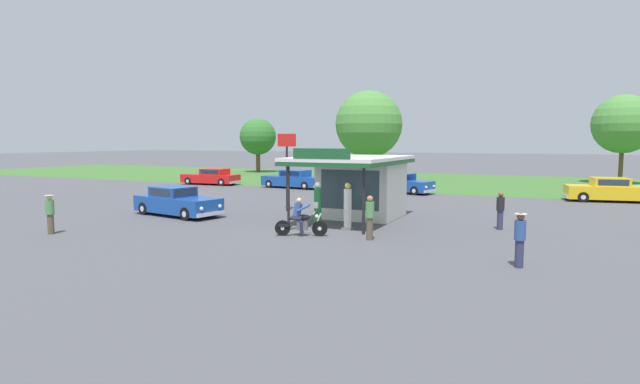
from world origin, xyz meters
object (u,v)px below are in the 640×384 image
at_px(gas_pump_nearside, 318,207).
at_px(bystander_leaning_by_kiosk, 370,217).
at_px(parked_car_back_row_centre_left, 211,177).
at_px(bystander_strolling_foreground, 520,238).
at_px(bystander_chatting_near_pumps, 500,210).
at_px(parked_car_back_row_far_left, 611,191).
at_px(bystander_admiring_sedan, 50,213).
at_px(roadside_pole_sign, 287,158).
at_px(motorcycle_with_rider, 300,220).
at_px(gas_pump_offside, 348,208).
at_px(featured_classic_sedan, 177,202).
at_px(parked_car_second_row_spare, 293,180).
at_px(parked_car_back_row_far_right, 401,184).

relative_size(gas_pump_nearside, bystander_leaning_by_kiosk, 1.16).
distance_m(parked_car_back_row_centre_left, bystander_leaning_by_kiosk, 28.31).
bearing_deg(bystander_leaning_by_kiosk, gas_pump_nearside, 149.17).
xyz_separation_m(parked_car_back_row_centre_left, bystander_strolling_foreground, (27.11, -20.66, 0.25)).
bearing_deg(bystander_chatting_near_pumps, parked_car_back_row_far_left, 68.71).
relative_size(bystander_admiring_sedan, roadside_pole_sign, 0.39).
distance_m(gas_pump_nearside, roadside_pole_sign, 5.90).
height_order(motorcycle_with_rider, parked_car_back_row_far_left, motorcycle_with_rider).
height_order(parked_car_back_row_centre_left, roadside_pole_sign, roadside_pole_sign).
relative_size(bystander_chatting_near_pumps, bystander_leaning_by_kiosk, 0.95).
xyz_separation_m(gas_pump_offside, featured_classic_sedan, (-9.72, 0.21, -0.26)).
relative_size(parked_car_back_row_centre_left, bystander_strolling_foreground, 3.19).
distance_m(parked_car_back_row_centre_left, roadside_pole_sign, 19.32).
bearing_deg(bystander_leaning_by_kiosk, roadside_pole_sign, 139.39).
xyz_separation_m(gas_pump_nearside, roadside_pole_sign, (-3.78, 4.06, 2.02)).
relative_size(parked_car_second_row_spare, roadside_pole_sign, 1.28).
relative_size(gas_pump_offside, bystander_leaning_by_kiosk, 1.17).
bearing_deg(gas_pump_nearside, parked_car_back_row_centre_left, 137.88).
height_order(parked_car_back_row_centre_left, bystander_admiring_sedan, bystander_admiring_sedan).
relative_size(motorcycle_with_rider, bystander_strolling_foreground, 1.21).
xyz_separation_m(parked_car_back_row_centre_left, bystander_chatting_near_pumps, (25.90, -13.77, 0.22)).
relative_size(parked_car_second_row_spare, bystander_leaning_by_kiosk, 3.12).
bearing_deg(parked_car_back_row_far_right, motorcycle_with_rider, -86.88).
bearing_deg(bystander_leaning_by_kiosk, bystander_chatting_near_pumps, 46.53).
relative_size(parked_car_back_row_far_right, bystander_strolling_foreground, 3.03).
relative_size(bystander_admiring_sedan, bystander_chatting_near_pumps, 0.99).
relative_size(motorcycle_with_rider, bystander_leaning_by_kiosk, 1.17).
xyz_separation_m(gas_pump_nearside, motorcycle_with_rider, (0.25, -2.23, -0.29)).
relative_size(parked_car_back_row_far_left, bystander_strolling_foreground, 3.38).
relative_size(parked_car_second_row_spare, parked_car_back_row_centre_left, 1.01).
xyz_separation_m(gas_pump_offside, bystander_chatting_near_pumps, (6.12, 2.80, -0.07)).
bearing_deg(bystander_chatting_near_pumps, bystander_leaning_by_kiosk, -133.47).
xyz_separation_m(motorcycle_with_rider, parked_car_second_row_spare, (-10.32, 18.91, 0.04)).
bearing_deg(bystander_strolling_foreground, bystander_admiring_sedan, -173.21).
distance_m(gas_pump_nearside, parked_car_second_row_spare, 19.48).
bearing_deg(roadside_pole_sign, bystander_leaning_by_kiosk, -40.61).
bearing_deg(motorcycle_with_rider, bystander_admiring_sedan, -157.45).
distance_m(featured_classic_sedan, parked_car_back_row_centre_left, 19.21).
relative_size(parked_car_back_row_far_left, bystander_admiring_sedan, 3.46).
xyz_separation_m(parked_car_back_row_centre_left, bystander_admiring_sedan, (8.87, -22.83, 0.23)).
height_order(parked_car_back_row_centre_left, parked_car_back_row_far_left, parked_car_back_row_far_left).
bearing_deg(bystander_chatting_near_pumps, parked_car_back_row_centre_left, 152.01).
bearing_deg(parked_car_back_row_centre_left, bystander_chatting_near_pumps, -27.99).
height_order(featured_classic_sedan, bystander_leaning_by_kiosk, bystander_leaning_by_kiosk).
height_order(parked_car_back_row_centre_left, bystander_leaning_by_kiosk, bystander_leaning_by_kiosk).
xyz_separation_m(parked_car_back_row_far_left, bystander_chatting_near_pumps, (-5.47, -14.05, 0.18)).
bearing_deg(roadside_pole_sign, bystander_strolling_foreground, -32.98).
bearing_deg(parked_car_back_row_far_right, gas_pump_offside, -82.30).
bearing_deg(roadside_pole_sign, motorcycle_with_rider, -57.39).
relative_size(motorcycle_with_rider, parked_car_back_row_far_right, 0.40).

